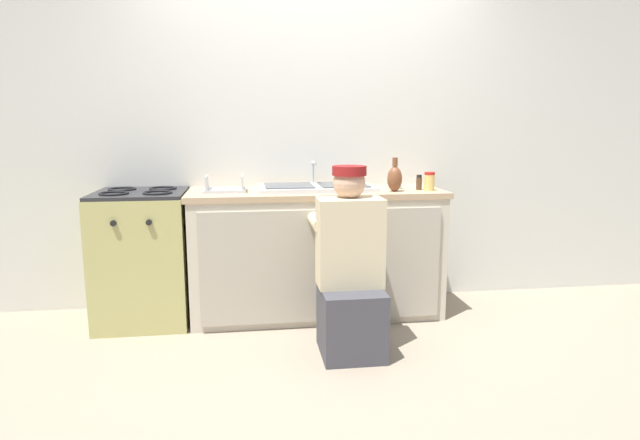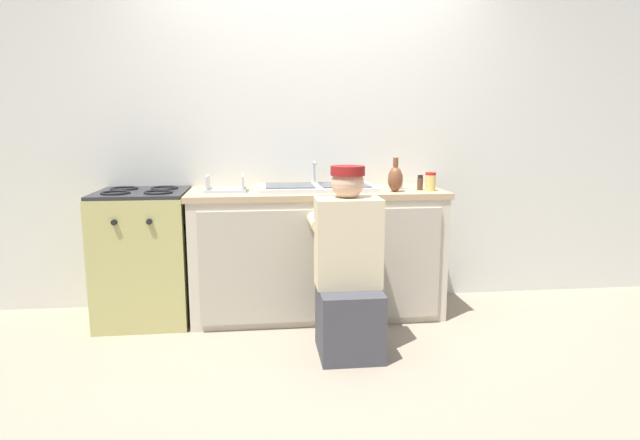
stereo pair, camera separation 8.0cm
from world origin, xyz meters
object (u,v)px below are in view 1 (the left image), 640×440
at_px(sink_double_basin, 316,187).
at_px(dish_rack_tray, 225,188).
at_px(plumber_person, 350,276).
at_px(water_glass, 397,182).
at_px(spice_bottle_pepper, 419,183).
at_px(stove_range, 143,257).
at_px(vase_decorative, 395,178).
at_px(condiment_jar, 429,181).

xyz_separation_m(sink_double_basin, dish_rack_tray, (-0.63, -0.02, 0.01)).
xyz_separation_m(plumber_person, water_glass, (0.47, 0.69, 0.48)).
xyz_separation_m(sink_double_basin, spice_bottle_pepper, (0.71, -0.10, 0.03)).
height_order(dish_rack_tray, spice_bottle_pepper, dish_rack_tray).
height_order(stove_range, dish_rack_tray, dish_rack_tray).
relative_size(stove_range, spice_bottle_pepper, 8.69).
xyz_separation_m(stove_range, water_glass, (1.77, -0.01, 0.49)).
bearing_deg(sink_double_basin, vase_decorative, -17.08).
relative_size(sink_double_basin, plumber_person, 0.72).
xyz_separation_m(plumber_person, condiment_jar, (0.66, 0.55, 0.49)).
bearing_deg(dish_rack_tray, sink_double_basin, 1.57).
height_order(stove_range, water_glass, water_glass).
relative_size(stove_range, condiment_jar, 7.13).
xyz_separation_m(sink_double_basin, condiment_jar, (0.77, -0.15, 0.05)).
bearing_deg(stove_range, condiment_jar, -4.38).
bearing_deg(condiment_jar, plumber_person, -140.26).
distance_m(vase_decorative, spice_bottle_pepper, 0.21).
relative_size(condiment_jar, spice_bottle_pepper, 1.22).
height_order(sink_double_basin, water_glass, sink_double_basin).
height_order(vase_decorative, water_glass, vase_decorative).
xyz_separation_m(plumber_person, spice_bottle_pepper, (0.60, 0.60, 0.48)).
relative_size(stove_range, vase_decorative, 3.97).
bearing_deg(stove_range, water_glass, -0.23).
distance_m(dish_rack_tray, spice_bottle_pepper, 1.34).
bearing_deg(vase_decorative, stove_range, 174.74).
xyz_separation_m(water_glass, condiment_jar, (0.19, -0.14, 0.01)).
xyz_separation_m(condiment_jar, spice_bottle_pepper, (-0.06, 0.06, -0.01)).
bearing_deg(vase_decorative, water_glass, 66.86).
relative_size(plumber_person, dish_rack_tray, 3.94).
xyz_separation_m(stove_range, spice_bottle_pepper, (1.90, -0.09, 0.49)).
height_order(stove_range, vase_decorative, vase_decorative).
relative_size(sink_double_basin, dish_rack_tray, 2.86).
xyz_separation_m(sink_double_basin, plumber_person, (0.11, -0.70, -0.45)).
xyz_separation_m(vase_decorative, water_glass, (0.06, 0.15, -0.04)).
bearing_deg(plumber_person, spice_bottle_pepper, 45.07).
xyz_separation_m(vase_decorative, condiment_jar, (0.25, 0.01, -0.03)).
relative_size(sink_double_basin, vase_decorative, 3.48).
bearing_deg(stove_range, sink_double_basin, 0.10).
bearing_deg(stove_range, spice_bottle_pepper, -2.80).
bearing_deg(dish_rack_tray, spice_bottle_pepper, -3.33).
distance_m(sink_double_basin, condiment_jar, 0.78).
height_order(plumber_person, spice_bottle_pepper, plumber_person).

